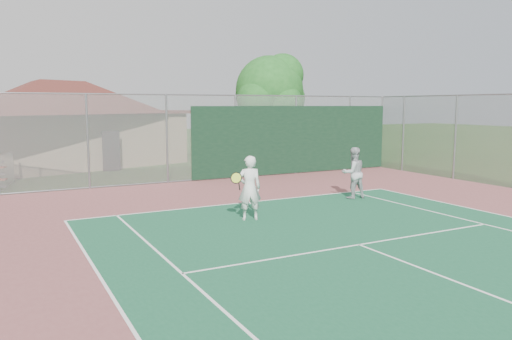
{
  "coord_description": "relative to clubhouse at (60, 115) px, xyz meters",
  "views": [
    {
      "loc": [
        -7.0,
        -2.05,
        3.09
      ],
      "look_at": [
        -0.44,
        10.49,
        1.24
      ],
      "focal_mm": 35.0,
      "sensor_mm": 36.0,
      "label": 1
    }
  ],
  "objects": [
    {
      "name": "player_grey_back",
      "position": [
        7.4,
        -14.53,
        -1.74
      ],
      "size": [
        0.9,
        0.75,
        1.69
      ],
      "rotation": [
        0.0,
        0.0,
        3.0
      ],
      "color": "#AAACAF",
      "rests_on": "ground"
    },
    {
      "name": "back_fence",
      "position": [
        6.1,
        -8.46,
        -0.92
      ],
      "size": [
        20.08,
        0.11,
        3.53
      ],
      "color": "gray",
      "rests_on": "ground"
    },
    {
      "name": "player_white_front",
      "position": [
        2.92,
        -15.76,
        -1.71
      ],
      "size": [
        1.09,
        0.77,
        1.74
      ],
      "rotation": [
        0.0,
        0.0,
        2.88
      ],
      "color": "silver",
      "rests_on": "ground"
    },
    {
      "name": "tree",
      "position": [
        9.58,
        -5.1,
        1.15
      ],
      "size": [
        4.08,
        3.86,
        5.69
      ],
      "color": "#392214",
      "rests_on": "ground"
    },
    {
      "name": "clubhouse",
      "position": [
        0.0,
        0.0,
        0.0
      ],
      "size": [
        13.59,
        10.95,
        5.1
      ],
      "rotation": [
        0.0,
        0.0,
        0.29
      ],
      "color": "tan",
      "rests_on": "ground"
    },
    {
      "name": "side_fence_right",
      "position": [
        13.99,
        -12.94,
        -0.84
      ],
      "size": [
        0.08,
        9.0,
        3.5
      ],
      "color": "gray",
      "rests_on": "ground"
    }
  ]
}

